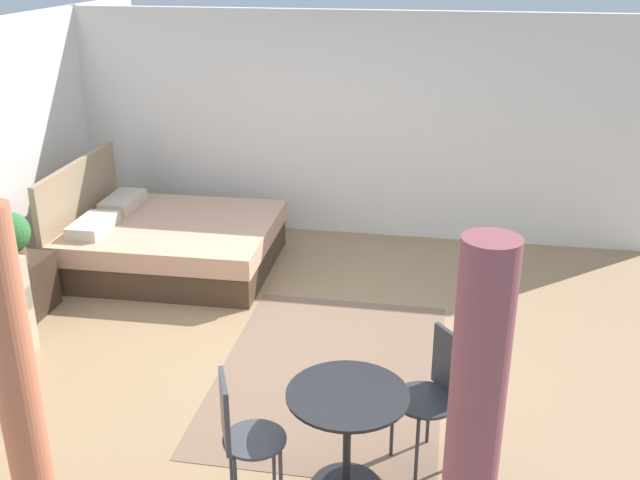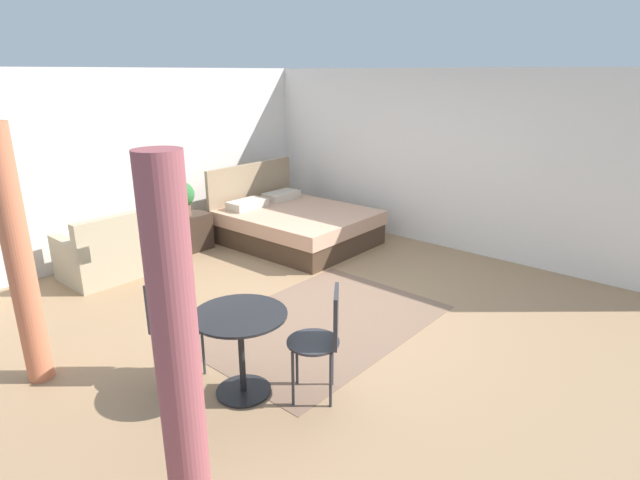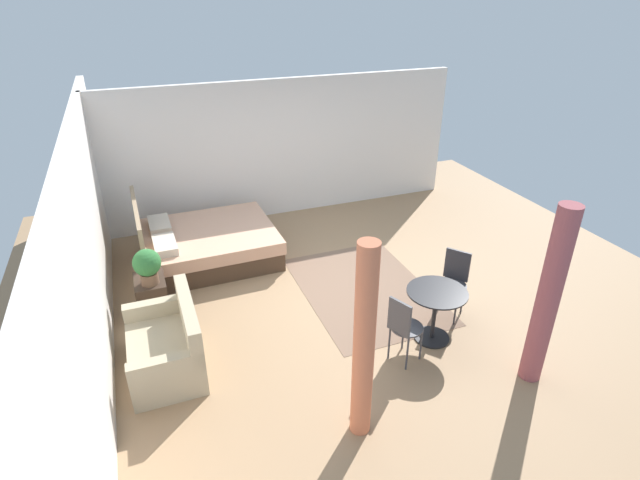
% 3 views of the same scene
% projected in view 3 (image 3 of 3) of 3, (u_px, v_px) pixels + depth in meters
% --- Properties ---
extents(ground_plane, '(8.63, 9.60, 0.02)m').
position_uv_depth(ground_plane, '(344.00, 283.00, 7.50)').
color(ground_plane, '#9E7A56').
extents(wall_back, '(8.63, 0.12, 2.51)m').
position_uv_depth(wall_back, '(88.00, 246.00, 5.88)').
color(wall_back, silver).
rests_on(wall_back, ground).
extents(wall_right, '(0.12, 6.60, 2.51)m').
position_uv_depth(wall_right, '(285.00, 148.00, 9.25)').
color(wall_right, silver).
rests_on(wall_right, ground).
extents(area_rug, '(2.51, 1.74, 0.01)m').
position_uv_depth(area_rug, '(365.00, 289.00, 7.33)').
color(area_rug, '#7F604C').
rests_on(area_rug, ground).
extents(bed, '(1.75, 2.09, 1.09)m').
position_uv_depth(bed, '(205.00, 244.00, 8.01)').
color(bed, '#473323').
rests_on(bed, ground).
extents(couch, '(1.25, 0.79, 0.84)m').
position_uv_depth(couch, '(168.00, 347.00, 5.76)').
color(couch, tan).
rests_on(couch, ground).
extents(nightstand, '(0.53, 0.39, 0.53)m').
position_uv_depth(nightstand, '(152.00, 296.00, 6.71)').
color(nightstand, '#38281E').
rests_on(nightstand, ground).
extents(potted_plant, '(0.35, 0.35, 0.49)m').
position_uv_depth(potted_plant, '(147.00, 265.00, 6.38)').
color(potted_plant, brown).
rests_on(potted_plant, nightstand).
extents(balcony_table, '(0.74, 0.74, 0.70)m').
position_uv_depth(balcony_table, '(436.00, 306.00, 6.12)').
color(balcony_table, black).
rests_on(balcony_table, ground).
extents(cafe_chair_near_window, '(0.58, 0.58, 0.91)m').
position_uv_depth(cafe_chair_near_window, '(454.00, 277.00, 6.58)').
color(cafe_chair_near_window, '#2D2D33').
rests_on(cafe_chair_near_window, ground).
extents(cafe_chair_near_couch, '(0.50, 0.50, 0.89)m').
position_uv_depth(cafe_chair_near_couch, '(403.00, 325.00, 5.71)').
color(cafe_chair_near_couch, '#3F3F44').
rests_on(cafe_chair_near_couch, ground).
extents(curtain_left, '(0.24, 0.24, 2.13)m').
position_uv_depth(curtain_left, '(548.00, 298.00, 5.26)').
color(curtain_left, '#994C51').
rests_on(curtain_left, ground).
extents(curtain_right, '(0.20, 0.20, 2.13)m').
position_uv_depth(curtain_right, '(364.00, 345.00, 4.59)').
color(curtain_right, '#D1704C').
rests_on(curtain_right, ground).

